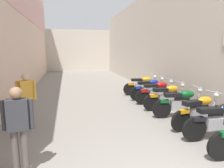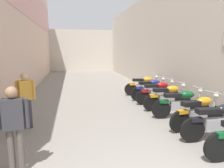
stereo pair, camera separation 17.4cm
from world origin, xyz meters
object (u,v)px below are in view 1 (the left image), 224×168
at_px(motorcycle_second, 219,120).
at_px(motorcycle_sixth, 157,92).
at_px(pedestrian_by_doorway, 18,125).
at_px(motorcycle_fifth, 167,96).
at_px(motorcycle_fourth, 181,103).
at_px(motorcycle_seventh, 150,88).
at_px(pedestrian_mid_alley, 26,97).
at_px(motorcycle_eighth, 143,85).
at_px(motorcycle_third, 199,111).

bearing_deg(motorcycle_second, motorcycle_sixth, 90.00).
distance_m(motorcycle_second, pedestrian_by_doorway, 4.44).
xyz_separation_m(motorcycle_second, motorcycle_fifth, (0.00, 2.59, 0.00)).
bearing_deg(motorcycle_fourth, motorcycle_fifth, 89.99).
height_order(motorcycle_seventh, pedestrian_mid_alley, pedestrian_mid_alley).
relative_size(motorcycle_fifth, motorcycle_eighth, 1.01).
xyz_separation_m(motorcycle_sixth, motorcycle_eighth, (-0.00, 1.64, 0.00)).
xyz_separation_m(motorcycle_second, pedestrian_mid_alley, (-4.66, 1.76, 0.42)).
distance_m(motorcycle_fourth, motorcycle_eighth, 3.43).
height_order(motorcycle_second, motorcycle_sixth, same).
relative_size(motorcycle_fourth, motorcycle_eighth, 1.00).
bearing_deg(pedestrian_by_doorway, motorcycle_eighth, 51.72).
bearing_deg(motorcycle_third, motorcycle_seventh, 90.00).
height_order(motorcycle_second, motorcycle_eighth, same).
relative_size(motorcycle_sixth, pedestrian_by_doorway, 1.18).
xyz_separation_m(motorcycle_seventh, pedestrian_by_doorway, (-4.39, -4.68, 0.42)).
distance_m(motorcycle_eighth, pedestrian_mid_alley, 5.75).
xyz_separation_m(motorcycle_second, motorcycle_sixth, (0.00, 3.46, 0.00)).
distance_m(motorcycle_second, motorcycle_sixth, 3.46).
bearing_deg(motorcycle_fourth, motorcycle_sixth, 90.00).
xyz_separation_m(motorcycle_second, motorcycle_third, (-0.00, 0.74, 0.00)).
bearing_deg(motorcycle_eighth, motorcycle_fifth, -90.00).
distance_m(motorcycle_seventh, pedestrian_mid_alley, 5.28).
xyz_separation_m(motorcycle_second, motorcycle_eighth, (-0.00, 5.10, 0.00)).
bearing_deg(motorcycle_seventh, motorcycle_fifth, -90.00).
bearing_deg(motorcycle_eighth, motorcycle_seventh, -89.99).
height_order(motorcycle_fourth, motorcycle_sixth, same).
height_order(motorcycle_third, motorcycle_seventh, same).
xyz_separation_m(motorcycle_sixth, pedestrian_by_doorway, (-4.39, -3.93, 0.42)).
distance_m(motorcycle_third, motorcycle_sixth, 2.72).
relative_size(motorcycle_seventh, pedestrian_by_doorway, 1.18).
relative_size(motorcycle_second, motorcycle_fourth, 1.01).
distance_m(motorcycle_fourth, motorcycle_seventh, 2.54).
distance_m(pedestrian_by_doorway, pedestrian_mid_alley, 2.24).
relative_size(motorcycle_third, pedestrian_by_doorway, 1.17).
bearing_deg(motorcycle_sixth, motorcycle_fifth, -90.00).
bearing_deg(motorcycle_fifth, pedestrian_mid_alley, -169.82).
relative_size(motorcycle_second, motorcycle_third, 1.01).
distance_m(motorcycle_sixth, pedestrian_by_doorway, 5.91).
xyz_separation_m(pedestrian_by_doorway, pedestrian_mid_alley, (-0.26, 2.23, 0.00)).
bearing_deg(motorcycle_second, pedestrian_mid_alley, 159.32).
relative_size(motorcycle_sixth, pedestrian_mid_alley, 1.18).
bearing_deg(motorcycle_eighth, pedestrian_mid_alley, -144.32).
distance_m(motorcycle_fourth, motorcycle_sixth, 1.79).
relative_size(motorcycle_fourth, motorcycle_fifth, 0.99).
bearing_deg(motorcycle_third, motorcycle_fourth, 90.00).
height_order(motorcycle_fifth, pedestrian_by_doorway, pedestrian_by_doorway).
height_order(motorcycle_seventh, motorcycle_eighth, same).
height_order(motorcycle_sixth, pedestrian_by_doorway, pedestrian_by_doorway).
height_order(motorcycle_fourth, motorcycle_fifth, same).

